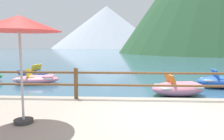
{
  "coord_description": "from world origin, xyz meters",
  "views": [
    {
      "loc": [
        -0.9,
        -5.03,
        2.04
      ],
      "look_at": [
        -1.46,
        5.0,
        0.9
      ],
      "focal_mm": 35.19,
      "sensor_mm": 36.0,
      "label": 1
    }
  ],
  "objects": [
    {
      "name": "dock_railing",
      "position": [
        -0.0,
        1.55,
        0.98
      ],
      "size": [
        23.92,
        0.12,
        0.95
      ],
      "color": "brown",
      "rests_on": "promenade_dock"
    },
    {
      "name": "beach_umbrella",
      "position": [
        -3.02,
        -0.65,
        2.45
      ],
      "size": [
        1.7,
        1.7,
        2.24
      ],
      "color": "#B2B2B7",
      "rests_on": "promenade_dock"
    },
    {
      "name": "pedal_boat_0",
      "position": [
        1.29,
        3.86,
        0.3
      ],
      "size": [
        2.34,
        1.67,
        0.89
      ],
      "color": "pink",
      "rests_on": "ground"
    },
    {
      "name": "pedal_boat_4",
      "position": [
        -5.57,
        6.23,
        0.25
      ],
      "size": [
        2.55,
        1.6,
        0.82
      ],
      "color": "pink",
      "rests_on": "ground"
    },
    {
      "name": "pedal_boat_5",
      "position": [
        3.83,
        5.65,
        0.3
      ],
      "size": [
        2.42,
        1.37,
        0.89
      ],
      "color": "blue",
      "rests_on": "ground"
    },
    {
      "name": "pedal_boat_1",
      "position": [
        -6.86,
        8.73,
        0.26
      ],
      "size": [
        2.52,
        1.77,
        0.83
      ],
      "color": "blue",
      "rests_on": "ground"
    },
    {
      "name": "ground_plane",
      "position": [
        0.0,
        40.0,
        0.0
      ],
      "size": [
        200.0,
        200.0,
        0.0
      ],
      "primitive_type": "plane",
      "color": "#38607A"
    },
    {
      "name": "distant_peak",
      "position": [
        -12.77,
        141.59,
        13.74
      ],
      "size": [
        72.33,
        72.33,
        27.48
      ],
      "primitive_type": "cone",
      "color": "#A8B2C1",
      "rests_on": "ground"
    }
  ]
}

